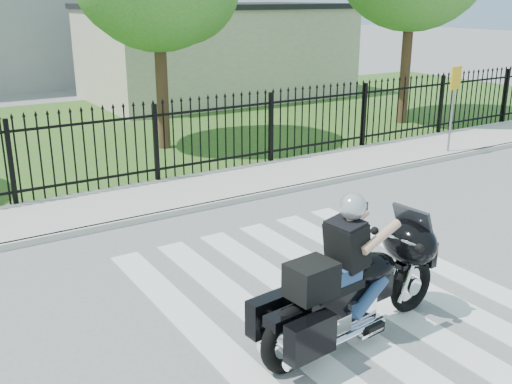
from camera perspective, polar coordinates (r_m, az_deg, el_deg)
ground at (r=8.66m, az=6.88°, el=-9.44°), size 120.00×120.00×0.00m
crosswalk at (r=8.66m, az=6.88°, el=-9.41°), size 5.00×5.50×0.01m
sidewalk at (r=12.59m, az=-7.51°, el=-0.19°), size 40.00×2.00×0.12m
curb at (r=11.73m, az=-5.44°, el=-1.49°), size 40.00×0.12×0.12m
grass_strip at (r=18.98m, az=-16.53°, el=5.33°), size 40.00×12.00×0.02m
iron_fence at (r=13.24m, az=-9.50°, el=4.44°), size 26.00×0.04×1.80m
building_low at (r=25.03m, az=-3.74°, el=13.03°), size 10.00×6.00×3.50m
building_low_roof at (r=24.93m, az=-3.83°, el=17.26°), size 10.20×6.20×0.20m
motorcycle_rider at (r=7.26m, az=9.14°, el=-8.31°), size 2.91×1.10×1.93m
traffic_sign at (r=16.19m, az=18.36°, el=9.07°), size 0.47×0.14×2.19m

